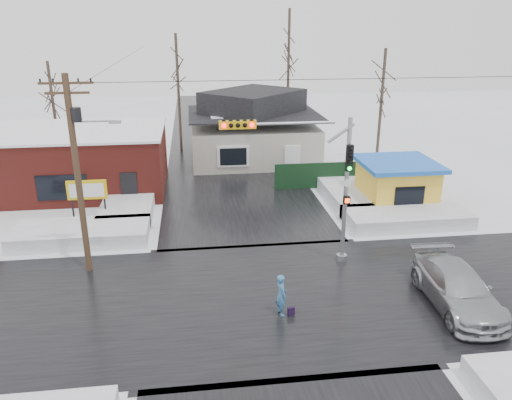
{
  "coord_description": "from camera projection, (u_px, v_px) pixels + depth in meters",
  "views": [
    {
      "loc": [
        -2.93,
        -18.14,
        11.05
      ],
      "look_at": [
        -0.09,
        3.87,
        3.0
      ],
      "focal_mm": 35.0,
      "sensor_mm": 36.0,
      "label": 1
    }
  ],
  "objects": [
    {
      "name": "road_ns",
      "position": [
        270.0,
        297.0,
        21.03
      ],
      "size": [
        10.0,
        120.0,
        0.02
      ],
      "primitive_type": "cube",
      "color": "black",
      "rests_on": "ground"
    },
    {
      "name": "snowbank_nside_w",
      "position": [
        130.0,
        200.0,
        31.25
      ],
      "size": [
        3.0,
        8.0,
        0.8
      ],
      "primitive_type": "cube",
      "color": "white",
      "rests_on": "ground"
    },
    {
      "name": "kiosk",
      "position": [
        396.0,
        183.0,
        31.0
      ],
      "size": [
        4.6,
        4.6,
        2.88
      ],
      "color": "yellow",
      "rests_on": "ground"
    },
    {
      "name": "snowbank_nw",
      "position": [
        82.0,
        234.0,
        26.35
      ],
      "size": [
        7.0,
        3.0,
        0.8
      ],
      "primitive_type": "cube",
      "color": "white",
      "rests_on": "ground"
    },
    {
      "name": "snowbank_nside_e",
      "position": [
        347.0,
        191.0,
        32.93
      ],
      "size": [
        3.0,
        8.0,
        0.8
      ],
      "primitive_type": "cube",
      "color": "white",
      "rests_on": "ground"
    },
    {
      "name": "utility_pole",
      "position": [
        78.0,
        165.0,
        21.6
      ],
      "size": [
        3.15,
        0.44,
        9.0
      ],
      "color": "#382619",
      "rests_on": "ground"
    },
    {
      "name": "marquee_sign",
      "position": [
        87.0,
        191.0,
        28.15
      ],
      "size": [
        2.2,
        0.21,
        2.55
      ],
      "color": "black",
      "rests_on": "ground"
    },
    {
      "name": "road_ew",
      "position": [
        270.0,
        297.0,
        21.03
      ],
      "size": [
        120.0,
        10.0,
        0.02
      ],
      "primitive_type": "cube",
      "color": "black",
      "rests_on": "ground"
    },
    {
      "name": "house",
      "position": [
        253.0,
        129.0,
        40.89
      ],
      "size": [
        10.4,
        8.4,
        5.76
      ],
      "color": "beige",
      "rests_on": "ground"
    },
    {
      "name": "fence",
      "position": [
        332.0,
        175.0,
        34.56
      ],
      "size": [
        8.0,
        0.12,
        1.8
      ],
      "primitive_type": "cube",
      "color": "black",
      "rests_on": "ground"
    },
    {
      "name": "tree_far_right",
      "position": [
        384.0,
        73.0,
        38.68
      ],
      "size": [
        3.0,
        3.0,
        9.0
      ],
      "color": "#332821",
      "rests_on": "ground"
    },
    {
      "name": "tree_far_mid",
      "position": [
        289.0,
        37.0,
        44.61
      ],
      "size": [
        3.0,
        3.0,
        12.0
      ],
      "color": "#332821",
      "rests_on": "ground"
    },
    {
      "name": "tree_far_west",
      "position": [
        50.0,
        82.0,
        39.56
      ],
      "size": [
        3.0,
        3.0,
        8.0
      ],
      "color": "#332821",
      "rests_on": "ground"
    },
    {
      "name": "shopping_bag",
      "position": [
        291.0,
        312.0,
        19.7
      ],
      "size": [
        0.3,
        0.21,
        0.35
      ],
      "primitive_type": "cube",
      "rotation": [
        0.0,
        0.0,
        0.36
      ],
      "color": "black",
      "rests_on": "ground"
    },
    {
      "name": "tree_far_left",
      "position": [
        177.0,
        58.0,
        42.09
      ],
      "size": [
        3.0,
        3.0,
        10.0
      ],
      "color": "#332821",
      "rests_on": "ground"
    },
    {
      "name": "pedestrian",
      "position": [
        281.0,
        295.0,
        19.56
      ],
      "size": [
        0.56,
        0.71,
        1.74
      ],
      "primitive_type": "imported",
      "rotation": [
        0.0,
        0.0,
        1.82
      ],
      "color": "teal",
      "rests_on": "ground"
    },
    {
      "name": "snowbank_ne",
      "position": [
        406.0,
        217.0,
        28.51
      ],
      "size": [
        7.0,
        3.0,
        0.8
      ],
      "primitive_type": "cube",
      "color": "white",
      "rests_on": "ground"
    },
    {
      "name": "brick_building",
      "position": [
        75.0,
        160.0,
        33.92
      ],
      "size": [
        12.2,
        8.2,
        4.12
      ],
      "color": "maroon",
      "rests_on": "ground"
    },
    {
      "name": "car",
      "position": [
        457.0,
        288.0,
        20.19
      ],
      "size": [
        2.47,
        5.61,
        1.6
      ],
      "primitive_type": "imported",
      "rotation": [
        0.0,
        0.0,
        -0.04
      ],
      "color": "#A6A8AD",
      "rests_on": "ground"
    },
    {
      "name": "ground",
      "position": [
        270.0,
        298.0,
        21.04
      ],
      "size": [
        120.0,
        120.0,
        0.0
      ],
      "primitive_type": "plane",
      "color": "white",
      "rests_on": "ground"
    },
    {
      "name": "traffic_signal",
      "position": [
        314.0,
        172.0,
        22.55
      ],
      "size": [
        6.05,
        0.68,
        7.0
      ],
      "color": "gray",
      "rests_on": "ground"
    }
  ]
}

